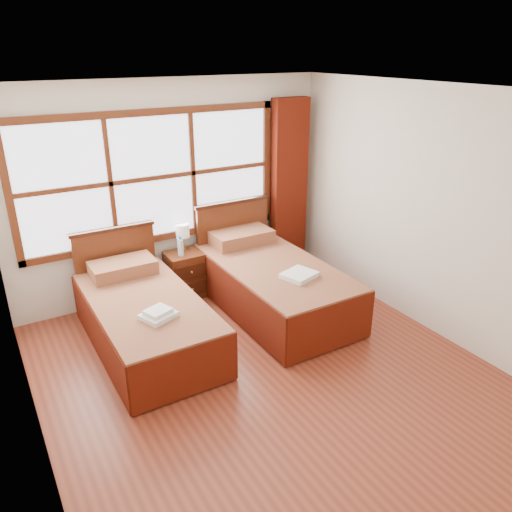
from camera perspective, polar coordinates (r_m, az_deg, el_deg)
floor at (r=4.89m, az=1.73°, el=-13.73°), size 4.50×4.50×0.00m
ceiling at (r=3.94m, az=2.20°, el=18.25°), size 4.50×4.50×0.00m
wall_back at (r=6.16m, az=-9.46°, el=7.37°), size 4.00×0.00×4.00m
wall_left at (r=3.68m, az=-25.52°, el=-5.64°), size 0.00×4.50×4.50m
wall_right at (r=5.52m, az=19.78°, el=4.50°), size 0.00×4.50×4.50m
window at (r=5.99m, az=-11.69°, el=8.75°), size 3.16×0.06×1.56m
curtain at (r=6.80m, az=3.78°, el=7.96°), size 0.50×0.16×2.30m
bed_left at (r=5.36m, az=-12.59°, el=-6.82°), size 1.04×2.06×1.01m
bed_right at (r=5.93m, az=1.71°, el=-2.96°), size 1.12×2.17×1.09m
nightstand at (r=6.28m, az=-8.10°, el=-2.10°), size 0.43×0.43×0.58m
towels_left at (r=4.83m, az=-11.10°, el=-6.54°), size 0.37×0.35×0.09m
towels_right at (r=5.46m, az=4.95°, el=-2.18°), size 0.42×0.39×0.05m
lamp at (r=6.22m, az=-8.40°, el=2.81°), size 0.17×0.17×0.32m
bottle_near at (r=6.07m, az=-8.66°, el=1.08°), size 0.06×0.06×0.24m
bottle_far at (r=6.06m, az=-8.57°, el=0.98°), size 0.06×0.06×0.23m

